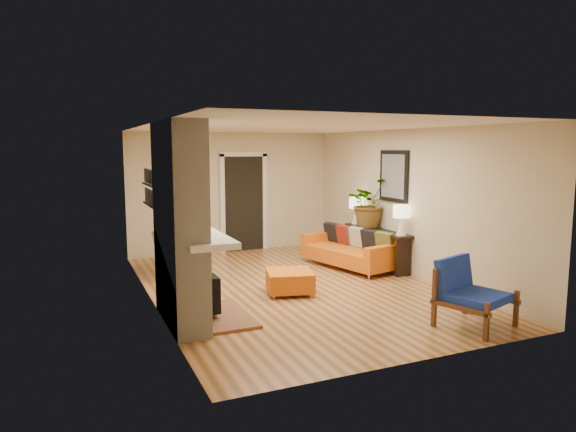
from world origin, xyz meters
name	(u,v)px	position (x,y,z in m)	size (l,w,h in m)	color
room_shell	(268,196)	(0.60, 2.63, 1.24)	(6.50, 6.50, 6.50)	tan
fireplace	(183,229)	(-2.00, -1.00, 1.24)	(1.09, 1.68, 2.60)	white
sofa	(352,250)	(1.62, 0.85, 0.33)	(1.24, 2.07, 0.76)	silver
ottoman	(290,280)	(-0.20, -0.32, 0.20)	(0.86, 0.86, 0.35)	silver
blue_chair	(468,289)	(1.33, -2.54, 0.46)	(1.03, 1.02, 0.86)	brown
dining_table	(176,242)	(-1.58, 1.60, 0.59)	(0.83, 1.69, 0.89)	brown
console_table	(377,237)	(2.07, 0.69, 0.58)	(0.34, 1.85, 0.72)	black
lamp_near	(401,217)	(2.07, -0.07, 1.06)	(0.30, 0.30, 0.54)	white
lamp_far	(356,207)	(2.07, 1.45, 1.06)	(0.30, 0.30, 0.54)	white
houseplant	(369,203)	(2.06, 0.97, 1.21)	(0.87, 0.75, 0.96)	#1E5919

